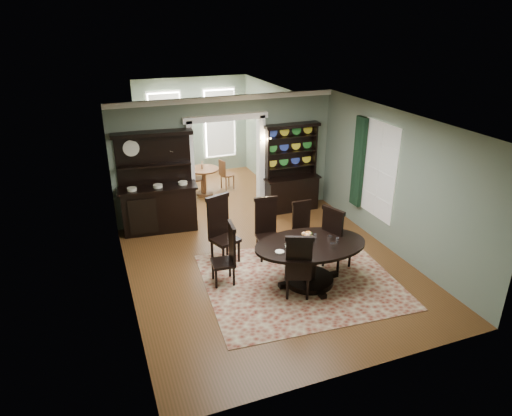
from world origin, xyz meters
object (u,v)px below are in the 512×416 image
Objects in this scene: dining_table at (310,256)px; welsh_dresser at (291,179)px; sideboard at (158,197)px; parlor_table at (204,178)px.

dining_table is 3.59m from welsh_dresser.
sideboard is 1.05× the size of welsh_dresser.
dining_table is 5.19m from parlor_table.
dining_table is 0.95× the size of sideboard.
parlor_table is (-1.86, 1.76, -0.31)m from welsh_dresser.
parlor_table is at bearing 54.37° from sideboard.
sideboard is at bearing -131.03° from parlor_table.
sideboard reaches higher than parlor_table.
parlor_table is at bearing 136.56° from welsh_dresser.
dining_table reaches higher than parlor_table.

